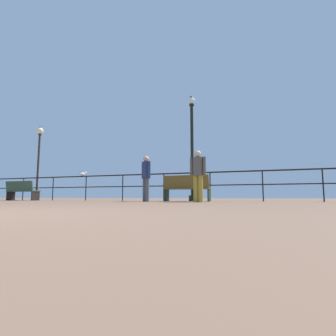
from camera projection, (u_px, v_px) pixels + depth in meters
pier_railing at (186, 180)px, 10.12m from camera, size 20.71×0.05×1.12m
bench_far_left at (22, 190)px, 11.75m from camera, size 1.63×0.68×0.88m
bench_near_left at (187, 187)px, 9.17m from camera, size 1.67×0.63×0.93m
lamppost_left at (39, 153)px, 13.01m from camera, size 0.33×0.33×3.78m
lamppost_center at (192, 145)px, 10.36m from camera, size 0.30×0.30×4.32m
person_by_bench at (198, 172)px, 7.83m from camera, size 0.50×0.30×1.57m
person_at_railing at (146, 175)px, 8.89m from camera, size 0.43×0.34×1.57m
seagull_on_rail at (83, 174)px, 11.80m from camera, size 0.26×0.41×0.20m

